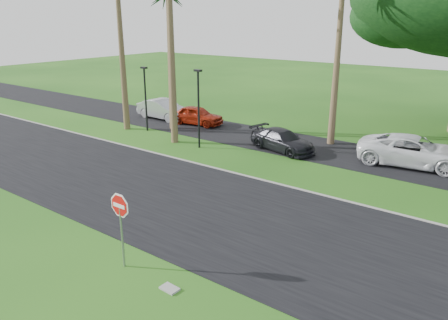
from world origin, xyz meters
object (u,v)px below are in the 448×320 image
(stop_sign_near, at_px, (120,215))
(car_minivan, at_px, (413,151))
(car_silver, at_px, (163,110))
(car_dark, at_px, (282,141))
(car_red, at_px, (197,116))

(stop_sign_near, height_order, car_minivan, stop_sign_near)
(car_silver, bearing_deg, stop_sign_near, -136.79)
(car_silver, distance_m, car_minivan, 18.21)
(car_silver, height_order, car_dark, car_silver)
(car_silver, bearing_deg, car_dark, -96.55)
(car_minivan, bearing_deg, car_silver, 81.32)
(car_silver, relative_size, car_dark, 1.07)
(car_dark, bearing_deg, car_silver, 94.51)
(stop_sign_near, bearing_deg, car_dark, 98.97)
(car_dark, bearing_deg, stop_sign_near, -157.55)
(stop_sign_near, bearing_deg, car_silver, 130.79)
(car_red, relative_size, car_dark, 0.93)
(car_silver, bearing_deg, car_minivan, -87.68)
(stop_sign_near, relative_size, car_silver, 0.58)
(car_minivan, bearing_deg, car_dark, 95.86)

